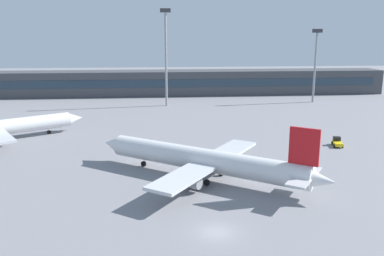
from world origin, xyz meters
name	(u,v)px	position (x,y,z in m)	size (l,w,h in m)	color
ground_plane	(188,142)	(0.00, 40.00, 0.00)	(400.00, 400.00, 0.00)	gray
terminal_building	(174,83)	(0.00, 108.82, 4.50)	(157.65, 12.13, 9.00)	#3F4247
airplane_near	(202,160)	(0.39, 17.86, 3.05)	(34.61, 26.87, 10.00)	silver
baggage_tug_yellow	(337,142)	(29.95, 34.19, 0.80)	(2.51, 3.86, 1.75)	yellow
floodlight_tower_west	(166,51)	(-3.33, 85.01, 17.02)	(3.20, 0.80, 29.88)	gray
floodlight_tower_east	(315,60)	(45.81, 87.66, 13.95)	(3.20, 0.80, 23.92)	gray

